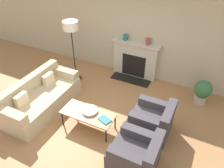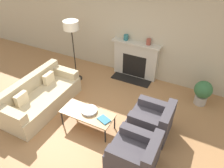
# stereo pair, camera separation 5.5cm
# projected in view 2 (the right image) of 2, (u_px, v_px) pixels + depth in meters

# --- Properties ---
(ground_plane) EXTENTS (18.00, 18.00, 0.00)m
(ground_plane) POSITION_uv_depth(u_px,v_px,m) (97.00, 128.00, 5.07)
(ground_plane) COLOR #A87547
(wall_back) EXTENTS (18.00, 0.06, 2.90)m
(wall_back) POSITION_uv_depth(u_px,v_px,m) (141.00, 30.00, 6.11)
(wall_back) COLOR #BCAD8E
(wall_back) RESTS_ON ground_plane
(fireplace) EXTENTS (1.45, 0.59, 1.13)m
(fireplace) POSITION_uv_depth(u_px,v_px,m) (135.00, 60.00, 6.55)
(fireplace) COLOR beige
(fireplace) RESTS_ON ground_plane
(couch) EXTENTS (0.92, 2.10, 0.80)m
(couch) POSITION_uv_depth(u_px,v_px,m) (41.00, 97.00, 5.49)
(couch) COLOR #CCB78E
(couch) RESTS_ON ground_plane
(armchair_near) EXTENTS (0.88, 0.79, 0.79)m
(armchair_near) POSITION_uv_depth(u_px,v_px,m) (135.00, 155.00, 4.09)
(armchair_near) COLOR #423D42
(armchair_near) RESTS_ON ground_plane
(armchair_far) EXTENTS (0.88, 0.79, 0.79)m
(armchair_far) POSITION_uv_depth(u_px,v_px,m) (152.00, 121.00, 4.80)
(armchair_far) COLOR #423D42
(armchair_far) RESTS_ON ground_plane
(coffee_table) EXTENTS (1.21, 0.53, 0.43)m
(coffee_table) POSITION_uv_depth(u_px,v_px,m) (88.00, 114.00, 4.88)
(coffee_table) COLOR tan
(coffee_table) RESTS_ON ground_plane
(bowl) EXTENTS (0.36, 0.36, 0.06)m
(bowl) POSITION_uv_depth(u_px,v_px,m) (89.00, 110.00, 4.88)
(bowl) COLOR silver
(bowl) RESTS_ON coffee_table
(book) EXTENTS (0.31, 0.27, 0.02)m
(book) POSITION_uv_depth(u_px,v_px,m) (104.00, 120.00, 4.68)
(book) COLOR teal
(book) RESTS_ON coffee_table
(floor_lamp) EXTENTS (0.42, 0.42, 1.82)m
(floor_lamp) POSITION_uv_depth(u_px,v_px,m) (72.00, 31.00, 5.82)
(floor_lamp) COLOR black
(floor_lamp) RESTS_ON ground_plane
(mantel_vase_left) EXTENTS (0.14, 0.14, 0.16)m
(mantel_vase_left) POSITION_uv_depth(u_px,v_px,m) (126.00, 37.00, 6.30)
(mantel_vase_left) COLOR #28666B
(mantel_vase_left) RESTS_ON fireplace
(mantel_vase_center_left) EXTENTS (0.12, 0.12, 0.17)m
(mantel_vase_center_left) POSITION_uv_depth(u_px,v_px,m) (149.00, 42.00, 6.05)
(mantel_vase_center_left) COLOR brown
(mantel_vase_center_left) RESTS_ON fireplace
(potted_plant) EXTENTS (0.45, 0.45, 0.67)m
(potted_plant) POSITION_uv_depth(u_px,v_px,m) (203.00, 92.00, 5.57)
(potted_plant) COLOR #B2A899
(potted_plant) RESTS_ON ground_plane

